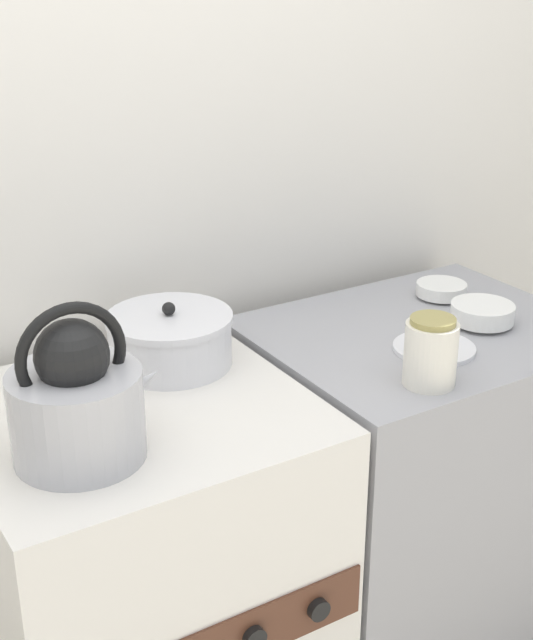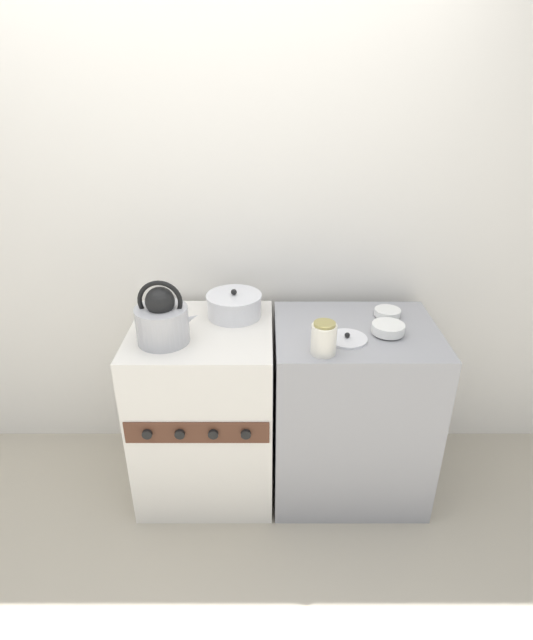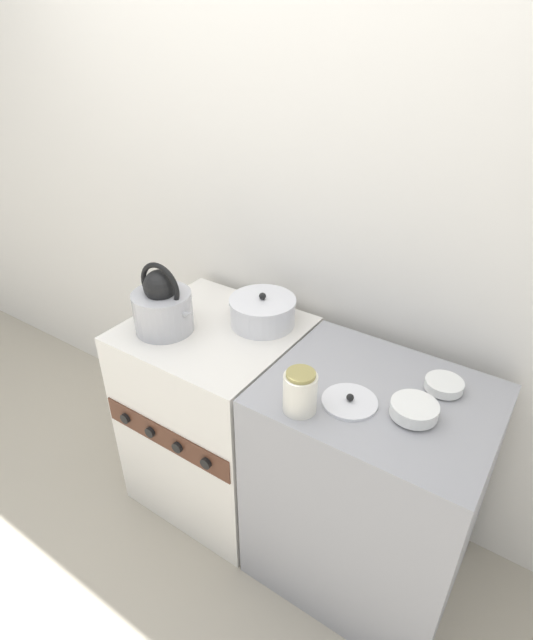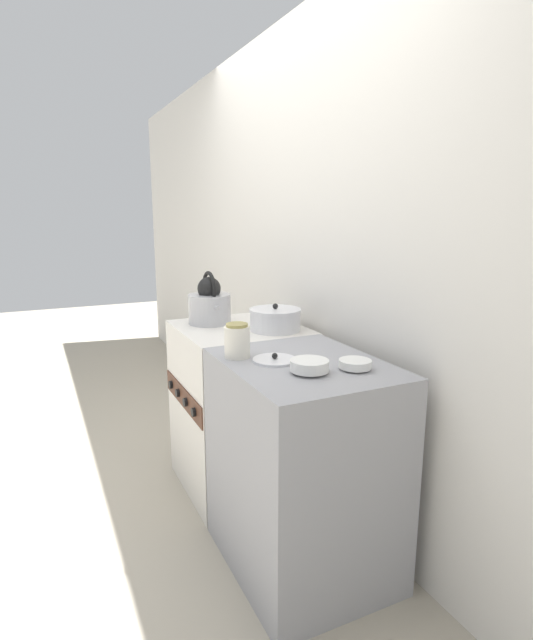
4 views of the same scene
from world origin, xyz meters
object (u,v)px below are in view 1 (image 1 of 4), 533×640
object	(u,v)px
cooking_pot	(170,339)
small_ceramic_bowl	(441,289)
storage_jar	(431,352)
enamel_bowl	(482,313)
stove	(146,596)
kettle	(77,401)
loose_pot_lid	(434,348)

from	to	relation	value
cooking_pot	small_ceramic_bowl	distance (m)	0.73
storage_jar	small_ceramic_bowl	bearing A→B (deg)	45.19
cooking_pot	enamel_bowl	xyz separation A→B (m)	(0.70, -0.20, -0.02)
enamel_bowl	stove	bearing A→B (deg)	175.79
enamel_bowl	small_ceramic_bowl	distance (m)	0.18
kettle	storage_jar	size ratio (longest dim) A/B	2.01
kettle	cooking_pot	distance (m)	0.39
small_ceramic_bowl	kettle	bearing A→B (deg)	-167.41
stove	kettle	xyz separation A→B (m)	(-0.15, -0.11, 0.56)
cooking_pot	storage_jar	bearing A→B (deg)	-43.20
kettle	loose_pot_lid	world-z (taller)	kettle
kettle	loose_pot_lid	distance (m)	0.81
stove	loose_pot_lid	bearing A→B (deg)	-9.79
kettle	enamel_bowl	xyz separation A→B (m)	(0.99, 0.05, -0.07)
storage_jar	kettle	bearing A→B (deg)	170.40
small_ceramic_bowl	storage_jar	bearing A→B (deg)	-134.81
stove	enamel_bowl	bearing A→B (deg)	-4.21
kettle	small_ceramic_bowl	distance (m)	1.05
stove	cooking_pot	size ratio (longest dim) A/B	3.39
cooking_pot	loose_pot_lid	distance (m)	0.57
small_ceramic_bowl	cooking_pot	bearing A→B (deg)	178.28
cooking_pot	small_ceramic_bowl	size ratio (longest dim) A/B	2.14
loose_pot_lid	storage_jar	bearing A→B (deg)	-135.52
cooking_pot	small_ceramic_bowl	bearing A→B (deg)	-1.72
stove	kettle	size ratio (longest dim) A/B	3.15
small_ceramic_bowl	storage_jar	size ratio (longest dim) A/B	0.87
stove	loose_pot_lid	distance (m)	0.81
stove	storage_jar	xyz separation A→B (m)	(0.54, -0.23, 0.53)
kettle	small_ceramic_bowl	bearing A→B (deg)	12.59
kettle	loose_pot_lid	xyz separation A→B (m)	(0.80, -0.00, -0.09)
cooking_pot	enamel_bowl	world-z (taller)	cooking_pot
enamel_bowl	storage_jar	distance (m)	0.35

